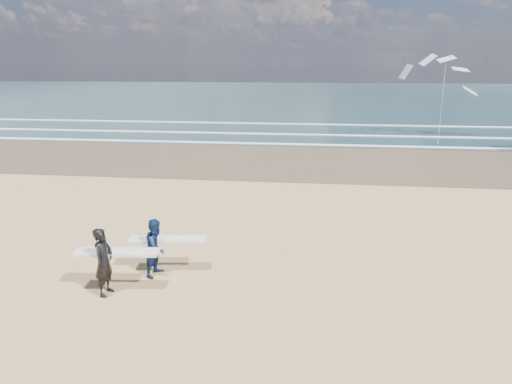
# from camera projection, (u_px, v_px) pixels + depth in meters

# --- Properties ---
(ocean) EXTENTS (220.00, 100.00, 0.02)m
(ocean) POSITION_uv_depth(u_px,v_px,m) (405.00, 97.00, 78.01)
(ocean) COLOR #1B353B
(ocean) RESTS_ON ground
(foam_breakers) EXTENTS (220.00, 11.70, 0.05)m
(foam_breakers) POSITION_uv_depth(u_px,v_px,m) (510.00, 137.00, 36.12)
(foam_breakers) COLOR white
(foam_breakers) RESTS_ON ground
(surfer_near) EXTENTS (2.24, 1.08, 1.82)m
(surfer_near) POSITION_uv_depth(u_px,v_px,m) (106.00, 260.00, 11.69)
(surfer_near) COLOR black
(surfer_near) RESTS_ON ground
(surfer_far) EXTENTS (2.25, 1.22, 1.65)m
(surfer_far) POSITION_uv_depth(u_px,v_px,m) (158.00, 246.00, 12.81)
(surfer_far) COLOR #0C1E47
(surfer_far) RESTS_ON ground
(kite_1) EXTENTS (6.21, 4.78, 7.22)m
(kite_1) POSITION_uv_depth(u_px,v_px,m) (444.00, 84.00, 34.96)
(kite_1) COLOR slate
(kite_1) RESTS_ON ground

